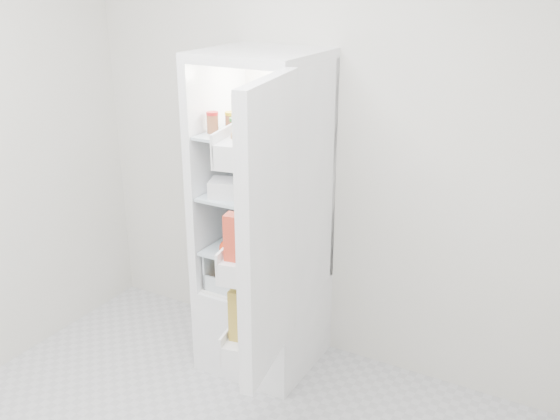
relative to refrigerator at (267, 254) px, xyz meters
The scene contains 20 objects.
room_walls 1.57m from the refrigerator, 80.89° to the right, with size 3.02×3.02×2.61m.
refrigerator is the anchor object (origin of this frame).
shelf_low 0.10m from the refrigerator, 90.00° to the right, with size 0.49×0.53×0.01m, color silver.
shelf_mid 0.39m from the refrigerator, 90.00° to the right, with size 0.49×0.53×0.01m, color silver.
shelf_top 0.72m from the refrigerator, 90.00° to the right, with size 0.49×0.53×0.01m, color silver.
crisper_left 0.15m from the refrigerator, 152.98° to the right, with size 0.23×0.46×0.22m, color silver, non-canonical shape.
crisper_right 0.15m from the refrigerator, 27.02° to the right, with size 0.23×0.46×0.22m, color silver, non-canonical shape.
condiment_jars 0.79m from the refrigerator, 102.57° to the right, with size 0.38×0.16×0.08m.
squeeze_bottle 0.84m from the refrigerator, ahead, with size 0.05×0.05×0.19m, color white.
tub_white 0.51m from the refrigerator, 121.43° to the right, with size 0.14×0.14×0.09m, color silver.
tub_cream 0.44m from the refrigerator, 45.04° to the right, with size 0.13×0.13×0.08m, color beige.
tin_red 0.47m from the refrigerator, 46.06° to the right, with size 0.10×0.10×0.07m, color #DC4321.
foil_tray 0.43m from the refrigerator, 92.10° to the left, with size 0.15×0.11×0.04m, color silver.
red_cabbage 0.23m from the refrigerator, 14.01° to the right, with size 0.17×0.17×0.17m, color #561F5C.
bell_pepper 0.32m from the refrigerator, 105.46° to the right, with size 0.09×0.09×0.09m, color red.
mushroom_bowl 0.15m from the refrigerator, 168.74° to the right, with size 0.17×0.17×0.08m, color #86B2C7.
salad_bag 0.33m from the refrigerator, 65.93° to the right, with size 0.10×0.10×0.10m, color #B1CE9A.
citrus_pile 0.18m from the refrigerator, 136.53° to the right, with size 0.20×0.24×0.16m.
veg_pile 0.18m from the refrigerator, 26.82° to the right, with size 0.16×0.30×0.10m.
fridge_door 0.84m from the refrigerator, 60.77° to the right, with size 0.27×0.60×1.30m.
Camera 1 is at (1.43, -1.52, 2.17)m, focal length 40.00 mm.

